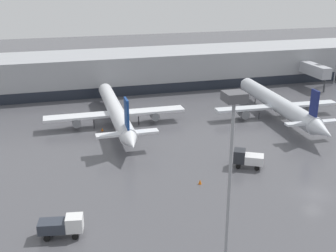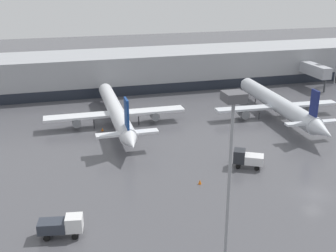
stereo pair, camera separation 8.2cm
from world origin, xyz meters
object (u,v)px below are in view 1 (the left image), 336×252
at_px(parked_jet_0, 277,103).
at_px(service_truck_0, 62,225).
at_px(traffic_cone_0, 102,129).
at_px(traffic_cone_3, 200,182).
at_px(parked_jet_3, 116,111).
at_px(apron_light_mast_5, 232,135).
at_px(service_truck_1, 247,158).

relative_size(parked_jet_0, service_truck_0, 7.53).
bearing_deg(traffic_cone_0, traffic_cone_3, -67.32).
bearing_deg(traffic_cone_3, parked_jet_3, 105.20).
relative_size(parked_jet_3, traffic_cone_0, 66.73).
height_order(parked_jet_3, apron_light_mast_5, apron_light_mast_5).
bearing_deg(parked_jet_0, apron_light_mast_5, 148.01).
distance_m(parked_jet_0, parked_jet_3, 32.65).
distance_m(parked_jet_0, service_truck_1, 26.06).
height_order(parked_jet_0, service_truck_1, parked_jet_0).
relative_size(parked_jet_3, service_truck_1, 7.82).
bearing_deg(service_truck_1, parked_jet_0, -100.31).
bearing_deg(service_truck_1, traffic_cone_0, -19.84).
xyz_separation_m(parked_jet_0, parked_jet_3, (-32.45, 3.64, 0.05)).
bearing_deg(parked_jet_3, apron_light_mast_5, -174.82).
bearing_deg(traffic_cone_3, traffic_cone_0, 112.68).
distance_m(parked_jet_0, apron_light_mast_5, 51.92).
height_order(parked_jet_3, service_truck_1, parked_jet_3).
relative_size(service_truck_1, traffic_cone_3, 7.04).
height_order(service_truck_1, traffic_cone_3, service_truck_1).
distance_m(parked_jet_3, apron_light_mast_5, 46.76).
bearing_deg(traffic_cone_3, service_truck_0, -158.38).
distance_m(traffic_cone_0, traffic_cone_3, 26.93).
xyz_separation_m(service_truck_0, apron_light_mast_5, (15.03, -10.43, 13.02)).
distance_m(traffic_cone_3, apron_light_mast_5, 23.11).
bearing_deg(parked_jet_0, traffic_cone_3, 136.18).
height_order(traffic_cone_3, apron_light_mast_5, apron_light_mast_5).
distance_m(service_truck_0, service_truck_1, 29.66).
bearing_deg(traffic_cone_3, apron_light_mast_5, -102.20).
height_order(service_truck_0, traffic_cone_0, service_truck_0).
bearing_deg(traffic_cone_3, service_truck_1, 21.02).
height_order(parked_jet_3, traffic_cone_3, parked_jet_3).
height_order(parked_jet_3, service_truck_0, parked_jet_3).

